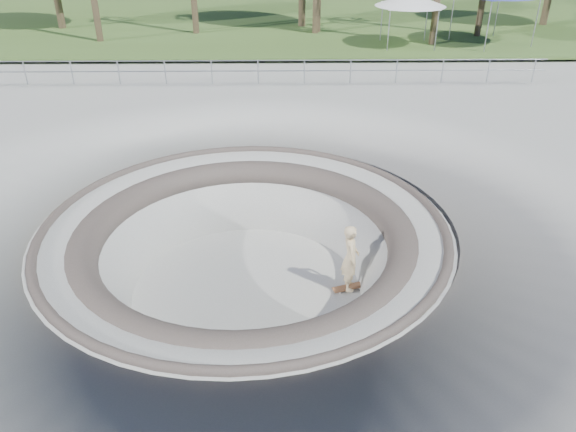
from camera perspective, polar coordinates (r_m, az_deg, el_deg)
The scene contains 8 objects.
ground at distance 14.13m, azimuth -4.45°, elevation -1.01°, with size 180.00×180.00×0.00m, color #AEAEA9.
skate_bowl at distance 15.14m, azimuth -4.18°, elevation -7.00°, with size 14.00×14.00×4.10m.
grass_strip at distance 46.69m, azimuth -2.18°, elevation 20.86°, with size 180.00×36.00×0.12m.
distant_hills at distance 70.83m, azimuth 1.48°, elevation 17.85°, with size 103.20×45.00×28.60m.
safety_railing at distance 25.03m, azimuth -3.06°, elevation 14.44°, with size 25.00×0.06×1.03m.
skateboard at distance 15.10m, azimuth 6.16°, elevation -7.22°, with size 0.91×0.51×0.09m.
skater at distance 14.55m, azimuth 6.36°, elevation -4.20°, with size 0.68×0.45×1.87m, color #D6BB8B.
canopy_white at distance 32.05m, azimuth 12.36°, elevation 20.65°, with size 5.26×5.26×2.65m.
Camera 1 is at (0.89, -12.17, 7.13)m, focal length 35.00 mm.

